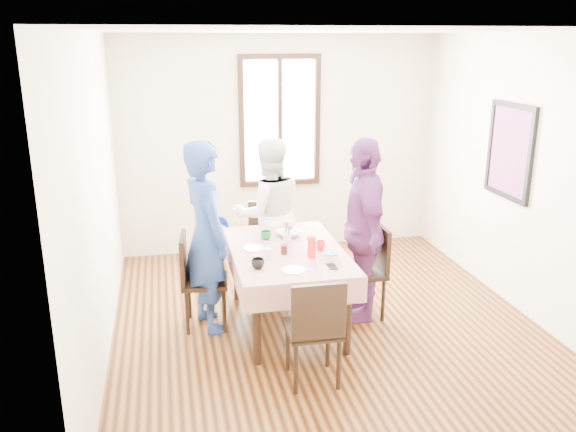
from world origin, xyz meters
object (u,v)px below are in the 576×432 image
at_px(dining_table, 287,288).
at_px(person_far, 268,214).
at_px(chair_right, 362,272).
at_px(person_right, 361,230).
at_px(person_left, 205,236).
at_px(chair_far, 268,245).
at_px(chair_near, 313,328).
at_px(chair_left, 205,281).

relative_size(dining_table, person_far, 0.88).
height_order(chair_right, person_right, person_right).
height_order(chair_right, person_left, person_left).
bearing_deg(chair_far, person_right, 133.99).
bearing_deg(chair_near, person_far, 91.29).
bearing_deg(person_far, chair_right, 123.60).
xyz_separation_m(chair_right, person_right, (-0.02, -0.00, 0.43)).
bearing_deg(chair_left, person_right, 92.44).
distance_m(chair_right, chair_near, 1.29).
distance_m(dining_table, person_right, 0.90).
height_order(dining_table, chair_right, chair_right).
bearing_deg(chair_right, chair_near, 145.29).
xyz_separation_m(chair_left, chair_right, (1.51, -0.09, 0.00)).
bearing_deg(person_far, person_right, 122.84).
height_order(chair_left, chair_near, same).
bearing_deg(chair_near, dining_table, 91.29).
distance_m(dining_table, person_far, 1.07).
bearing_deg(chair_left, dining_table, 85.76).
bearing_deg(chair_far, dining_table, 96.13).
bearing_deg(person_far, person_left, 43.16).
height_order(chair_far, person_far, person_far).
xyz_separation_m(person_left, person_far, (0.74, 0.84, -0.07)).
bearing_deg(chair_left, chair_near, 39.76).
xyz_separation_m(dining_table, chair_right, (0.76, 0.05, 0.08)).
relative_size(chair_left, chair_near, 1.00).
xyz_separation_m(chair_far, person_far, (-0.00, -0.02, 0.37)).
distance_m(dining_table, person_left, 0.91).
height_order(chair_far, chair_near, same).
height_order(person_far, person_right, person_right).
bearing_deg(dining_table, chair_left, 169.86).
bearing_deg(person_right, chair_left, -86.61).
height_order(dining_table, person_left, person_left).
bearing_deg(person_right, chair_right, 96.85).
height_order(dining_table, chair_far, chair_far).
relative_size(chair_far, chair_near, 1.00).
height_order(dining_table, chair_left, chair_left).
height_order(person_left, person_right, person_left).
bearing_deg(chair_far, chair_right, 134.75).
relative_size(chair_far, person_far, 0.55).
distance_m(chair_near, person_left, 1.42).
bearing_deg(person_left, chair_right, -109.41).
xyz_separation_m(chair_far, person_right, (0.74, -0.95, 0.43)).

